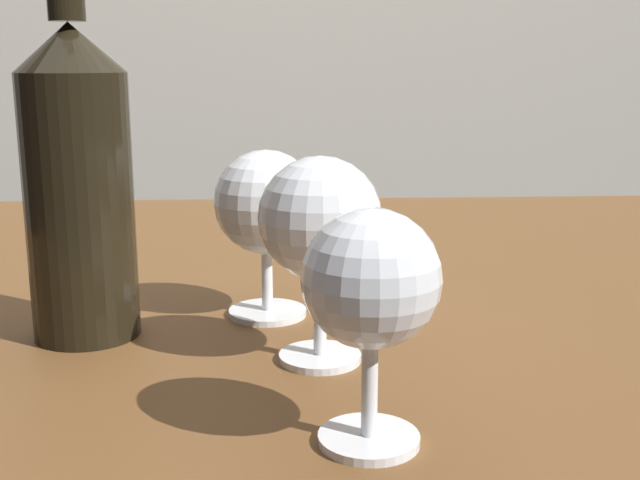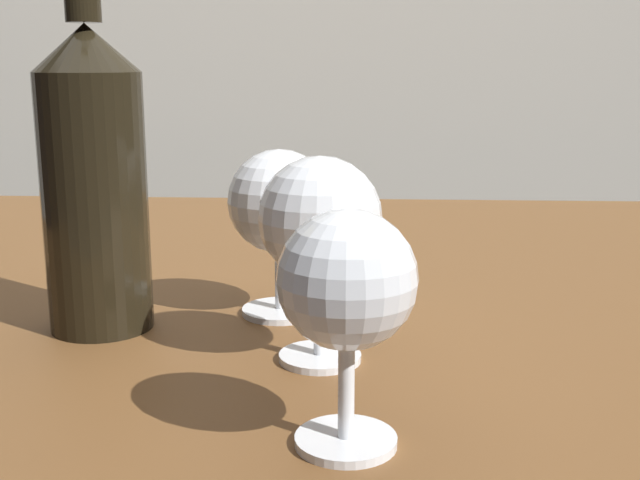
{
  "view_description": "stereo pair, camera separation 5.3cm",
  "coord_description": "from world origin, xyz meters",
  "px_view_note": "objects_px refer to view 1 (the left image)",
  "views": [
    {
      "loc": [
        0.01,
        -0.73,
        0.98
      ],
      "look_at": [
        0.04,
        -0.21,
        0.86
      ],
      "focal_mm": 44.54,
      "sensor_mm": 36.0,
      "label": 1
    },
    {
      "loc": [
        0.06,
        -0.73,
        0.98
      ],
      "look_at": [
        0.04,
        -0.21,
        0.86
      ],
      "focal_mm": 44.54,
      "sensor_mm": 36.0,
      "label": 2
    }
  ],
  "objects_px": {
    "wine_glass_white": "(371,285)",
    "wine_glass_merlot": "(320,223)",
    "wine_glass_chardonnay": "(272,204)",
    "wine_bottle": "(78,178)"
  },
  "relations": [
    {
      "from": "wine_glass_white",
      "to": "wine_bottle",
      "type": "distance_m",
      "value": 0.27
    },
    {
      "from": "wine_glass_white",
      "to": "wine_glass_chardonnay",
      "type": "xyz_separation_m",
      "value": [
        -0.05,
        0.23,
        0.0
      ]
    },
    {
      "from": "wine_glass_merlot",
      "to": "wine_bottle",
      "type": "height_order",
      "value": "wine_bottle"
    },
    {
      "from": "wine_glass_merlot",
      "to": "wine_bottle",
      "type": "bearing_deg",
      "value": 160.2
    },
    {
      "from": "wine_glass_white",
      "to": "wine_glass_merlot",
      "type": "height_order",
      "value": "wine_glass_merlot"
    },
    {
      "from": "wine_glass_chardonnay",
      "to": "wine_bottle",
      "type": "height_order",
      "value": "wine_bottle"
    },
    {
      "from": "wine_glass_white",
      "to": "wine_bottle",
      "type": "bearing_deg",
      "value": 136.27
    },
    {
      "from": "wine_glass_white",
      "to": "wine_glass_chardonnay",
      "type": "distance_m",
      "value": 0.23
    },
    {
      "from": "wine_glass_merlot",
      "to": "wine_glass_chardonnay",
      "type": "relative_size",
      "value": 1.05
    },
    {
      "from": "wine_glass_white",
      "to": "wine_glass_merlot",
      "type": "bearing_deg",
      "value": 99.43
    }
  ]
}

